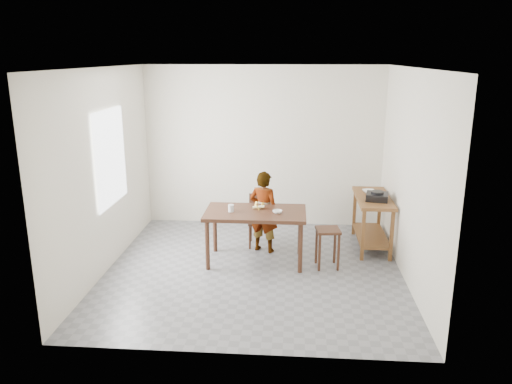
# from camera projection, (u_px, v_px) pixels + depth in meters

# --- Properties ---
(floor) EXTENTS (4.00, 4.00, 0.04)m
(floor) POSITION_uv_depth(u_px,v_px,m) (254.00, 271.00, 6.85)
(floor) COLOR slate
(floor) RESTS_ON ground
(ceiling) EXTENTS (4.00, 4.00, 0.04)m
(ceiling) POSITION_uv_depth(u_px,v_px,m) (254.00, 66.00, 6.12)
(ceiling) COLOR white
(ceiling) RESTS_ON wall_back
(wall_back) EXTENTS (4.00, 0.04, 2.70)m
(wall_back) POSITION_uv_depth(u_px,v_px,m) (263.00, 147.00, 8.43)
(wall_back) COLOR silver
(wall_back) RESTS_ON ground
(wall_front) EXTENTS (4.00, 0.04, 2.70)m
(wall_front) POSITION_uv_depth(u_px,v_px,m) (236.00, 225.00, 4.55)
(wall_front) COLOR silver
(wall_front) RESTS_ON ground
(wall_left) EXTENTS (0.04, 4.00, 2.70)m
(wall_left) POSITION_uv_depth(u_px,v_px,m) (103.00, 172.00, 6.64)
(wall_left) COLOR silver
(wall_left) RESTS_ON ground
(wall_right) EXTENTS (0.04, 4.00, 2.70)m
(wall_right) POSITION_uv_depth(u_px,v_px,m) (412.00, 177.00, 6.34)
(wall_right) COLOR silver
(wall_right) RESTS_ON ground
(window_pane) EXTENTS (0.02, 1.10, 1.30)m
(window_pane) POSITION_uv_depth(u_px,v_px,m) (111.00, 158.00, 6.79)
(window_pane) COLOR white
(window_pane) RESTS_ON wall_left
(dining_table) EXTENTS (1.40, 0.80, 0.75)m
(dining_table) POSITION_uv_depth(u_px,v_px,m) (255.00, 237.00, 7.04)
(dining_table) COLOR #3F2316
(dining_table) RESTS_ON floor
(prep_counter) EXTENTS (0.50, 1.20, 0.80)m
(prep_counter) POSITION_uv_depth(u_px,v_px,m) (372.00, 222.00, 7.58)
(prep_counter) COLOR brown
(prep_counter) RESTS_ON floor
(child) EXTENTS (0.52, 0.44, 1.23)m
(child) POSITION_uv_depth(u_px,v_px,m) (264.00, 212.00, 7.36)
(child) COLOR silver
(child) RESTS_ON floor
(dining_chair) EXTENTS (0.39, 0.39, 0.78)m
(dining_chair) POSITION_uv_depth(u_px,v_px,m) (261.00, 221.00, 7.64)
(dining_chair) COLOR #3F2316
(dining_chair) RESTS_ON floor
(stool) EXTENTS (0.35, 0.35, 0.56)m
(stool) POSITION_uv_depth(u_px,v_px,m) (327.00, 248.00, 6.88)
(stool) COLOR #3F2316
(stool) RESTS_ON floor
(glass_tumbler) EXTENTS (0.11, 0.11, 0.10)m
(glass_tumbler) POSITION_uv_depth(u_px,v_px,m) (231.00, 208.00, 6.90)
(glass_tumbler) COLOR silver
(glass_tumbler) RESTS_ON dining_table
(small_bowl) EXTENTS (0.16, 0.16, 0.04)m
(small_bowl) POSITION_uv_depth(u_px,v_px,m) (277.00, 212.00, 6.84)
(small_bowl) COLOR white
(small_bowl) RESTS_ON dining_table
(banana) EXTENTS (0.20, 0.15, 0.07)m
(banana) POSITION_uv_depth(u_px,v_px,m) (259.00, 207.00, 7.03)
(banana) COLOR gold
(banana) RESTS_ON dining_table
(serving_bowl) EXTENTS (0.22, 0.22, 0.05)m
(serving_bowl) POSITION_uv_depth(u_px,v_px,m) (369.00, 191.00, 7.66)
(serving_bowl) COLOR white
(serving_bowl) RESTS_ON prep_counter
(gas_burner) EXTENTS (0.37, 0.37, 0.10)m
(gas_burner) POSITION_uv_depth(u_px,v_px,m) (377.00, 197.00, 7.28)
(gas_burner) COLOR black
(gas_burner) RESTS_ON prep_counter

